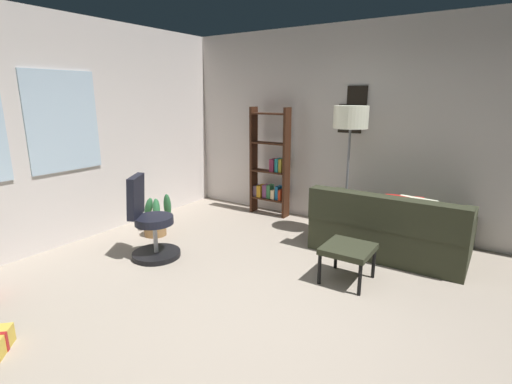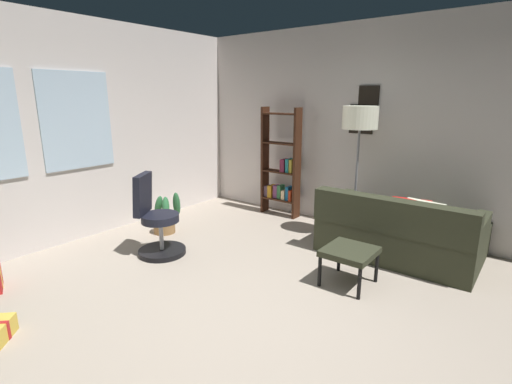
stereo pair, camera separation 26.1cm
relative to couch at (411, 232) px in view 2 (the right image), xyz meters
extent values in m
cube|color=#9F9282|center=(-2.18, 0.47, -0.33)|extent=(5.49, 6.27, 0.10)
cube|color=silver|center=(-2.18, 3.66, 1.13)|extent=(5.49, 0.10, 2.81)
cube|color=silver|center=(-2.04, 3.60, 1.27)|extent=(0.90, 0.03, 1.20)
cube|color=silver|center=(0.62, 0.47, 1.13)|extent=(0.10, 6.27, 2.81)
cube|color=black|center=(0.56, 0.86, 1.55)|extent=(0.02, 0.28, 0.31)
cube|color=black|center=(0.56, 0.94, 1.26)|extent=(0.02, 0.33, 0.39)
cube|color=#2D3020|center=(-0.14, 0.11, -0.07)|extent=(0.90, 1.74, 0.41)
cube|color=#2D3020|center=(-0.51, 0.11, 0.32)|extent=(0.20, 1.74, 0.37)
cube|color=#2D3020|center=(-0.14, -0.69, 0.23)|extent=(0.89, 0.14, 0.20)
cube|color=#2D3020|center=(-0.14, 0.91, 0.23)|extent=(0.89, 0.14, 0.20)
cube|color=#2D3020|center=(0.67, -0.31, -0.07)|extent=(0.73, 0.89, 0.41)
cube|color=red|center=(-0.39, -0.07, 0.30)|extent=(0.20, 0.42, 0.40)
cube|color=beige|center=(-0.39, -0.21, 0.30)|extent=(0.23, 0.42, 0.41)
cube|color=#2D3020|center=(-1.15, 0.26, 0.07)|extent=(0.49, 0.47, 0.06)
cylinder|color=black|center=(-1.36, 0.06, -0.12)|extent=(0.04, 0.04, 0.32)
cylinder|color=black|center=(-0.93, 0.06, -0.12)|extent=(0.04, 0.04, 0.32)
cylinder|color=black|center=(-1.36, 0.47, -0.12)|extent=(0.04, 0.04, 0.32)
cylinder|color=black|center=(-0.93, 0.47, -0.12)|extent=(0.04, 0.04, 0.32)
cylinder|color=black|center=(-1.82, 2.35, -0.25)|extent=(0.56, 0.56, 0.06)
cylinder|color=#B2B2B7|center=(-1.82, 2.35, -0.02)|extent=(0.05, 0.05, 0.39)
cylinder|color=black|center=(-1.82, 2.35, 0.18)|extent=(0.44, 0.44, 0.09)
cube|color=black|center=(-1.92, 2.51, 0.46)|extent=(0.39, 0.31, 0.48)
cube|color=#371C10|center=(0.35, 1.82, 0.57)|extent=(0.18, 0.04, 1.68)
cube|color=#371C10|center=(0.35, 2.42, 0.57)|extent=(0.18, 0.04, 1.68)
cube|color=#371C10|center=(0.35, 2.12, -0.03)|extent=(0.18, 0.56, 0.02)
cube|color=#371C10|center=(0.35, 2.12, 0.42)|extent=(0.18, 0.56, 0.02)
cube|color=#371C10|center=(0.35, 2.12, 0.86)|extent=(0.18, 0.56, 0.02)
cube|color=#371C10|center=(0.35, 2.12, 1.31)|extent=(0.18, 0.56, 0.02)
cube|color=#AA2E13|center=(0.36, 1.90, 0.07)|extent=(0.15, 0.04, 0.17)
cube|color=#135181|center=(0.37, 1.96, 0.09)|extent=(0.14, 0.05, 0.22)
cube|color=beige|center=(0.37, 2.03, 0.06)|extent=(0.14, 0.06, 0.15)
cube|color=#30683D|center=(0.37, 2.12, 0.09)|extent=(0.14, 0.06, 0.22)
cube|color=#763F6B|center=(0.37, 2.19, 0.09)|extent=(0.13, 0.08, 0.21)
cube|color=#B77B1C|center=(0.36, 2.28, 0.08)|extent=(0.16, 0.07, 0.19)
cube|color=#574152|center=(0.37, 2.37, 0.07)|extent=(0.14, 0.08, 0.17)
cube|color=olive|center=(0.36, 1.90, 0.53)|extent=(0.15, 0.05, 0.20)
cube|color=#1E7173|center=(0.36, 1.97, 0.53)|extent=(0.15, 0.05, 0.21)
cube|color=maroon|center=(0.36, 2.05, 0.53)|extent=(0.16, 0.08, 0.20)
cylinder|color=slate|center=(0.07, 0.76, -0.26)|extent=(0.28, 0.28, 0.03)
cylinder|color=slate|center=(0.07, 0.76, 0.46)|extent=(0.03, 0.03, 1.42)
cylinder|color=#EBEACD|center=(0.07, 0.76, 1.31)|extent=(0.44, 0.44, 0.28)
cylinder|color=olive|center=(-1.33, 2.91, -0.18)|extent=(0.29, 0.29, 0.20)
ellipsoid|color=#2B683A|center=(-1.27, 3.08, 0.07)|extent=(0.15, 0.20, 0.32)
ellipsoid|color=#2B683A|center=(-1.15, 2.83, 0.11)|extent=(0.20, 0.20, 0.39)
ellipsoid|color=#2B683A|center=(-1.27, 2.93, 0.07)|extent=(0.18, 0.18, 0.32)
camera|label=1|loc=(-4.63, -0.93, 1.58)|focal=26.60mm
camera|label=2|loc=(-4.47, -1.14, 1.58)|focal=26.60mm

